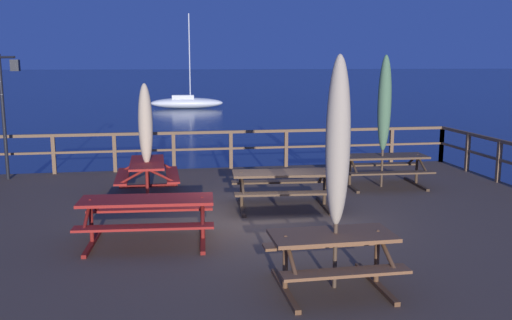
{
  "coord_description": "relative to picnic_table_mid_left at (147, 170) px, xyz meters",
  "views": [
    {
      "loc": [
        -1.87,
        -10.43,
        3.81
      ],
      "look_at": [
        0.0,
        0.8,
        1.82
      ],
      "focal_mm": 39.22,
      "sensor_mm": 36.0,
      "label": 1
    }
  ],
  "objects": [
    {
      "name": "picnic_table_mid_left",
      "position": [
        0.0,
        0.0,
        0.0
      ],
      "size": [
        1.42,
        1.91,
        0.78
      ],
      "color": "maroon",
      "rests_on": "wooden_deck"
    },
    {
      "name": "picnic_table_mid_centre",
      "position": [
        0.08,
        -3.59,
        0.01
      ],
      "size": [
        2.29,
        1.55,
        0.78
      ],
      "color": "maroon",
      "rests_on": "wooden_deck"
    },
    {
      "name": "picnic_table_front_right",
      "position": [
        2.56,
        -5.94,
        -0.01
      ],
      "size": [
        1.65,
        1.42,
        0.78
      ],
      "color": "brown",
      "rests_on": "wooden_deck"
    },
    {
      "name": "wooden_deck",
      "position": [
        2.26,
        -2.34,
        -0.97
      ],
      "size": [
        13.18,
        10.67,
        0.82
      ],
      "primitive_type": "cube",
      "color": "brown",
      "rests_on": "ground"
    },
    {
      "name": "patio_umbrella_short_back",
      "position": [
        -0.01,
        -0.07,
        1.06
      ],
      "size": [
        0.32,
        0.32,
        2.54
      ],
      "color": "#4C3828",
      "rests_on": "wooden_deck"
    },
    {
      "name": "picnic_table_back_left",
      "position": [
        5.67,
        -0.08,
        0.0
      ],
      "size": [
        2.11,
        1.48,
        0.78
      ],
      "color": "brown",
      "rests_on": "wooden_deck"
    },
    {
      "name": "sailboat_distant",
      "position": [
        2.33,
        34.23,
        -0.86
      ],
      "size": [
        6.09,
        2.04,
        7.72
      ],
      "color": "white",
      "rests_on": "ground"
    },
    {
      "name": "patio_umbrella_short_mid",
      "position": [
        5.59,
        -0.15,
        1.46
      ],
      "size": [
        0.32,
        0.32,
        3.17
      ],
      "color": "#4C3828",
      "rests_on": "wooden_deck"
    },
    {
      "name": "lamp_post_hooked",
      "position": [
        -3.47,
        2.18,
        1.55
      ],
      "size": [
        0.59,
        0.46,
        3.2
      ],
      "color": "black",
      "rests_on": "wooden_deck"
    },
    {
      "name": "picnic_table_mid_right",
      "position": [
        2.81,
        -1.72,
        0.01
      ],
      "size": [
        2.19,
        1.55,
        0.78
      ],
      "color": "brown",
      "rests_on": "wooden_deck"
    },
    {
      "name": "railing_waterside_far",
      "position": [
        2.26,
        2.84,
        0.18
      ],
      "size": [
        12.98,
        0.1,
        1.09
      ],
      "color": "brown",
      "rests_on": "wooden_deck"
    },
    {
      "name": "ground_plane",
      "position": [
        2.26,
        -2.34,
        -1.37
      ],
      "size": [
        600.0,
        600.0,
        0.0
      ],
      "primitive_type": "plane",
      "color": "navy"
    },
    {
      "name": "patio_umbrella_tall_mid_right",
      "position": [
        2.61,
        -5.91,
        1.41
      ],
      "size": [
        0.32,
        0.32,
        3.1
      ],
      "color": "#4C3828",
      "rests_on": "wooden_deck"
    }
  ]
}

